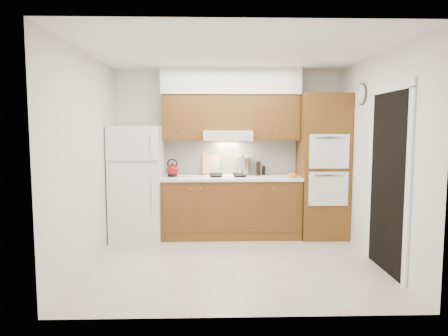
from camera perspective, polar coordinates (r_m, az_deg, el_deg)
name	(u,v)px	position (r m, az deg, el deg)	size (l,w,h in m)	color
floor	(233,262)	(5.20, 1.33, -13.22)	(3.60, 3.60, 0.00)	#B9B3A2
ceiling	(234,52)	(5.00, 1.40, 16.23)	(3.60, 3.60, 0.00)	white
wall_back	(229,152)	(6.43, 0.67, 2.26)	(3.60, 0.02, 2.60)	silver
wall_left	(87,160)	(5.16, -19.02, 1.11)	(0.02, 3.00, 2.60)	silver
wall_right	(377,159)	(5.34, 21.05, 1.18)	(0.02, 3.00, 2.60)	silver
fridge	(137,183)	(6.22, -12.26, -2.06)	(0.75, 0.72, 1.72)	white
base_cabinets	(231,208)	(6.24, 1.00, -5.72)	(2.11, 0.60, 0.90)	brown
countertop	(231,178)	(6.16, 1.02, -1.45)	(2.13, 0.62, 0.04)	white
backsplash	(230,157)	(6.42, 0.90, 1.54)	(2.11, 0.03, 0.56)	white
oven_cabinet	(323,166)	(6.34, 13.90, 0.24)	(0.70, 0.65, 2.20)	brown
upper_cab_left	(183,118)	(6.27, -5.86, 7.17)	(0.63, 0.33, 0.70)	brown
upper_cab_right	(275,118)	(6.32, 7.28, 7.14)	(0.73, 0.33, 0.70)	brown
range_hood	(228,135)	(6.19, 0.53, 4.68)	(0.75, 0.45, 0.15)	silver
upper_cab_over_hood	(228,113)	(6.26, 0.51, 7.89)	(0.75, 0.33, 0.55)	brown
soffit	(231,82)	(6.28, 0.99, 12.23)	(2.13, 0.36, 0.40)	silver
cooktop	(228,176)	(6.17, 0.54, -1.18)	(0.74, 0.50, 0.01)	white
doorway	(388,183)	(5.04, 22.34, -1.97)	(0.02, 0.90, 2.10)	black
wall_clock	(362,94)	(5.85, 19.11, 9.95)	(0.30, 0.30, 0.02)	#3F3833
kettle	(172,170)	(6.19, -7.39, -0.32)	(0.18, 0.18, 0.18)	maroon
cutting_board	(211,162)	(6.39, -1.87, 0.79)	(0.27, 0.02, 0.36)	tan
stock_pot	(243,166)	(6.34, 2.70, 0.35)	(0.24, 0.24, 0.25)	silver
condiment_a	(258,168)	(6.36, 4.92, -0.04)	(0.06, 0.06, 0.22)	black
condiment_b	(258,170)	(6.33, 4.91, -0.31)	(0.05, 0.05, 0.17)	black
condiment_c	(264,170)	(6.45, 5.71, -0.33)	(0.05, 0.05, 0.14)	black
orange_near	(294,175)	(6.14, 10.02, -1.03)	(0.07, 0.07, 0.07)	orange
orange_far	(292,175)	(6.21, 9.63, -0.94)	(0.07, 0.07, 0.07)	#F35C0C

